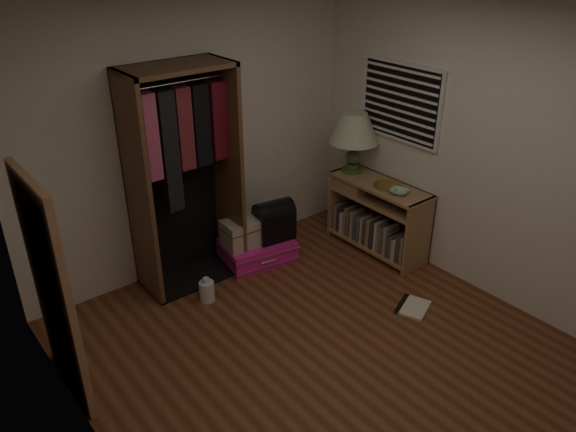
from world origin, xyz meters
The scene contains 13 objects.
ground centered at (0.00, 0.00, 0.00)m, with size 4.00×4.00×0.00m, color brown.
room_walls centered at (0.08, 0.04, 1.50)m, with size 3.52×4.02×2.60m.
console_bookshelf centered at (1.53, 1.04, 0.39)m, with size 0.42×1.12×0.75m.
open_wardrobe centered at (-0.22, 1.77, 1.22)m, with size 1.03×0.50×2.05m.
floor_mirror centered at (-1.70, 1.00, 0.85)m, with size 0.06×0.80×1.70m.
pink_suitcase centered at (0.42, 1.60, 0.11)m, with size 0.79×0.63×0.22m.
train_case centered at (0.27, 1.62, 0.36)m, with size 0.42×0.30×0.29m.
black_bag centered at (0.59, 1.54, 0.43)m, with size 0.42×0.30×0.42m.
table_lamp centered at (1.54, 1.41, 1.21)m, with size 0.62×0.62×0.63m.
brass_tray centered at (1.54, 0.91, 0.76)m, with size 0.34×0.34×0.02m.
ceramic_bowl centered at (1.49, 0.72, 0.77)m, with size 0.18×0.18×0.04m, color #A3C3A4.
white_jug centered at (-0.36, 1.31, 0.10)m, with size 0.16×0.16×0.24m.
floor_book centered at (1.00, 0.06, 0.01)m, with size 0.38×0.35×0.03m.
Camera 1 is at (-2.43, -2.44, 3.04)m, focal length 35.00 mm.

